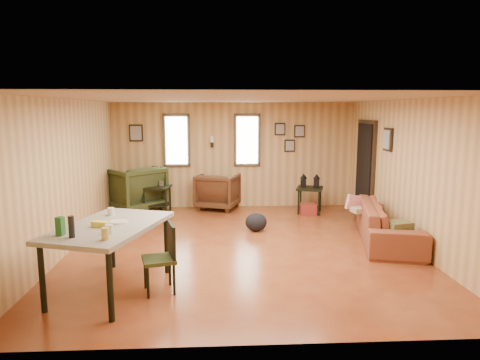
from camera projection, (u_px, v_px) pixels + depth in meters
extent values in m
cube|color=brown|center=(241.00, 247.00, 7.05)|extent=(5.50, 6.00, 0.02)
cube|color=#997C5B|center=(241.00, 98.00, 6.66)|extent=(5.50, 6.00, 0.02)
cube|color=tan|center=(234.00, 155.00, 9.83)|extent=(5.50, 0.02, 2.40)
cube|color=tan|center=(260.00, 224.00, 3.89)|extent=(5.50, 0.02, 2.40)
cube|color=tan|center=(66.00, 176.00, 6.71)|extent=(0.02, 6.00, 2.40)
cube|color=tan|center=(409.00, 173.00, 7.00)|extent=(0.02, 6.00, 2.40)
cube|color=black|center=(177.00, 140.00, 9.66)|extent=(0.60, 0.05, 1.20)
cube|color=#E0F2D1|center=(176.00, 141.00, 9.62)|extent=(0.48, 0.04, 1.06)
cube|color=black|center=(247.00, 140.00, 9.74)|extent=(0.60, 0.05, 1.20)
cube|color=#E0F2D1|center=(247.00, 140.00, 9.71)|extent=(0.48, 0.04, 1.06)
cube|color=black|center=(212.00, 145.00, 9.70)|extent=(0.07, 0.05, 0.12)
cylinder|color=silver|center=(212.00, 139.00, 9.62)|extent=(0.07, 0.07, 0.14)
cube|color=black|center=(365.00, 169.00, 8.96)|extent=(0.06, 1.00, 2.05)
cube|color=black|center=(364.00, 169.00, 8.95)|extent=(0.04, 0.82, 1.90)
cube|color=black|center=(280.00, 129.00, 9.74)|extent=(0.24, 0.04, 0.28)
cube|color=#9E998C|center=(280.00, 129.00, 9.71)|extent=(0.19, 0.02, 0.22)
cube|color=black|center=(299.00, 131.00, 9.78)|extent=(0.24, 0.04, 0.28)
cube|color=#9E998C|center=(300.00, 131.00, 9.75)|extent=(0.19, 0.02, 0.22)
cube|color=black|center=(290.00, 146.00, 9.82)|extent=(0.24, 0.04, 0.28)
cube|color=#9E998C|center=(290.00, 146.00, 9.79)|extent=(0.19, 0.02, 0.22)
cube|color=black|center=(136.00, 133.00, 9.59)|extent=(0.30, 0.04, 0.38)
cube|color=#9E998C|center=(136.00, 133.00, 9.56)|extent=(0.24, 0.02, 0.31)
cube|color=black|center=(388.00, 139.00, 7.76)|extent=(0.04, 0.34, 0.42)
cube|color=#9E998C|center=(386.00, 139.00, 7.76)|extent=(0.02, 0.27, 0.34)
imported|color=brown|center=(389.00, 217.00, 7.26)|extent=(1.16, 2.32, 0.87)
imported|color=#452714|center=(218.00, 189.00, 9.71)|extent=(1.09, 1.05, 0.89)
imported|color=#313A1A|center=(134.00, 186.00, 9.49)|extent=(1.47, 1.47, 1.11)
cube|color=black|center=(157.00, 187.00, 9.31)|extent=(0.62, 0.57, 0.04)
cube|color=black|center=(157.00, 204.00, 9.37)|extent=(0.56, 0.52, 0.03)
cylinder|color=black|center=(144.00, 202.00, 9.17)|extent=(0.05, 0.05, 0.56)
cylinder|color=black|center=(166.00, 202.00, 9.14)|extent=(0.05, 0.05, 0.56)
cylinder|color=black|center=(149.00, 198.00, 9.58)|extent=(0.05, 0.05, 0.56)
cylinder|color=black|center=(170.00, 198.00, 9.55)|extent=(0.05, 0.05, 0.56)
cube|color=#43392C|center=(151.00, 183.00, 9.30)|extent=(0.11, 0.03, 0.13)
cube|color=#43392C|center=(161.00, 183.00, 9.29)|extent=(0.09, 0.03, 0.12)
cube|color=black|center=(310.00, 188.00, 9.31)|extent=(0.68, 0.68, 0.04)
cylinder|color=black|center=(298.00, 202.00, 9.20)|extent=(0.05, 0.05, 0.54)
cylinder|color=black|center=(319.00, 203.00, 9.10)|extent=(0.05, 0.05, 0.54)
cylinder|color=black|center=(301.00, 198.00, 9.62)|extent=(0.05, 0.05, 0.54)
cylinder|color=black|center=(320.00, 199.00, 9.51)|extent=(0.05, 0.05, 0.54)
cube|color=black|center=(303.00, 183.00, 9.33)|extent=(0.15, 0.15, 0.20)
cone|color=black|center=(304.00, 176.00, 9.30)|extent=(0.20, 0.20, 0.11)
cube|color=black|center=(316.00, 183.00, 9.26)|extent=(0.15, 0.15, 0.20)
cone|color=black|center=(317.00, 176.00, 9.24)|extent=(0.20, 0.20, 0.11)
cube|color=maroon|center=(308.00, 209.00, 9.19)|extent=(0.36, 0.28, 0.24)
ellipsoid|color=black|center=(256.00, 222.00, 7.92)|extent=(0.42, 0.33, 0.35)
cube|color=#4E4F2C|center=(399.00, 225.00, 6.57)|extent=(0.41, 0.35, 0.12)
cube|color=red|center=(354.00, 203.00, 7.83)|extent=(0.33, 0.14, 0.32)
cube|color=gray|center=(361.00, 210.00, 7.63)|extent=(0.34, 0.29, 0.09)
cube|color=gray|center=(110.00, 227.00, 5.21)|extent=(1.45, 1.88, 0.06)
cylinder|color=black|center=(42.00, 278.00, 4.70)|extent=(0.08, 0.08, 0.79)
cylinder|color=black|center=(110.00, 286.00, 4.49)|extent=(0.08, 0.08, 0.79)
cylinder|color=black|center=(112.00, 240.00, 6.07)|extent=(0.08, 0.08, 0.79)
cylinder|color=black|center=(167.00, 245.00, 5.86)|extent=(0.08, 0.08, 0.79)
cylinder|color=beige|center=(109.00, 229.00, 4.84)|extent=(0.11, 0.11, 0.10)
cylinder|color=beige|center=(111.00, 211.00, 5.68)|extent=(0.11, 0.11, 0.10)
cube|color=#1F5623|center=(60.00, 226.00, 4.76)|extent=(0.10, 0.10, 0.21)
cylinder|color=black|center=(71.00, 227.00, 4.67)|extent=(0.08, 0.08, 0.24)
cylinder|color=#B6A147|center=(105.00, 234.00, 4.60)|extent=(0.10, 0.10, 0.13)
cylinder|color=beige|center=(118.00, 222.00, 5.30)|extent=(0.28, 0.28, 0.02)
cube|color=gold|center=(100.00, 224.00, 5.11)|extent=(0.22, 0.14, 0.07)
cube|color=#313A1A|center=(159.00, 260.00, 5.24)|extent=(0.47, 0.47, 0.05)
cube|color=black|center=(172.00, 240.00, 5.26)|extent=(0.13, 0.36, 0.42)
cylinder|color=black|center=(148.00, 282.00, 5.08)|extent=(0.04, 0.04, 0.40)
cylinder|color=black|center=(174.00, 279.00, 5.18)|extent=(0.04, 0.04, 0.40)
cylinder|color=black|center=(145.00, 273.00, 5.37)|extent=(0.04, 0.04, 0.40)
cylinder|color=black|center=(170.00, 270.00, 5.47)|extent=(0.04, 0.04, 0.40)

